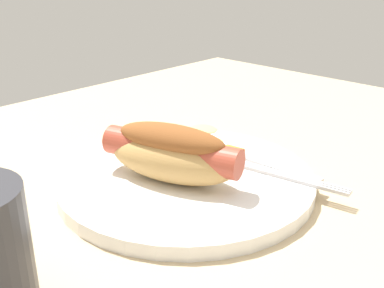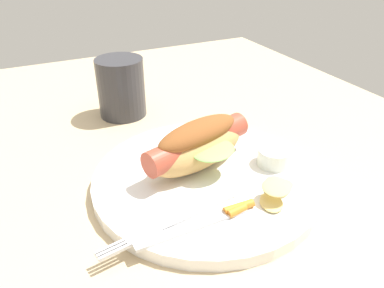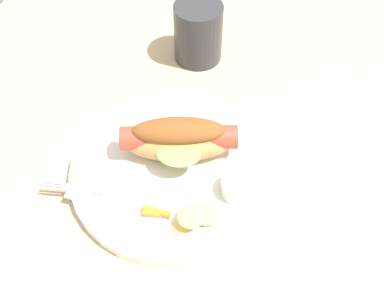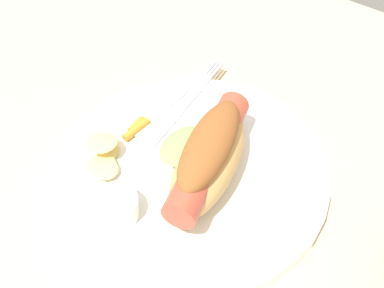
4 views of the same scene
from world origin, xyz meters
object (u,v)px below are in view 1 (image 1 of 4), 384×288
Objects in this scene: fork at (273,173)px; chips_pile at (198,136)px; sauce_ramekin at (144,139)px; knife at (270,165)px; plate at (184,178)px; hot_dog at (174,153)px; carrot_garnish at (233,150)px.

chips_pile is (-1.10, -12.79, 0.80)cm from fork.
knife is (-6.36, 15.28, -0.97)cm from sauce_ramekin.
sauce_ramekin reaches higher than fork.
sauce_ramekin is (-1.83, -9.03, 1.95)cm from plate.
plate is 1.80× the size of hot_dog.
hot_dog is at bearing -119.27° from knife.
carrot_garnish is (-8.11, 0.78, 1.27)cm from plate.
sauce_ramekin is 16.58cm from knife.
plate is 4.73cm from hot_dog.
sauce_ramekin is at bearing 140.50° from hot_dog.
chips_pile is (0.47, -11.26, 0.82)cm from knife.
carrot_garnish is (-1.50, -7.01, 0.27)cm from fork.
sauce_ramekin is at bearing -101.44° from plate.
plate is 4.72× the size of chips_pile.
hot_dog is 1.23× the size of knife.
plate is at bearing 32.99° from chips_pile.
hot_dog is 11.80cm from fork.
fork is at bearing 130.33° from plate.
hot_dog reaches higher than chips_pile.
plate is 10.35cm from knife.
knife is at bearing 124.97° from fork.
hot_dog is (2.29, 0.67, 4.09)cm from plate.
chips_pile is (-10.00, -5.68, -2.29)cm from hot_dog.
knife is (-10.47, 5.58, -3.11)cm from hot_dog.
sauce_ramekin reaches higher than plate.
carrot_garnish is at bearing 122.65° from sauce_ramekin.
plate is 6.47× the size of sauce_ramekin.
chips_pile is 1.67× the size of carrot_garnish.
hot_dog reaches higher than fork.
hot_dog is 2.63× the size of chips_pile.
hot_dog is 10.75cm from sauce_ramekin.
sauce_ramekin reaches higher than carrot_garnish.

